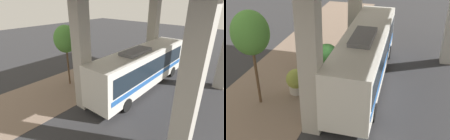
{
  "view_description": "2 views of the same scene",
  "coord_description": "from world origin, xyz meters",
  "views": [
    {
      "loc": [
        9.24,
        -12.02,
        7.48
      ],
      "look_at": [
        0.18,
        -1.39,
        1.67
      ],
      "focal_mm": 28.0,
      "sensor_mm": 36.0,
      "label": 1
    },
    {
      "loc": [
        4.56,
        -15.35,
        9.24
      ],
      "look_at": [
        0.85,
        -1.4,
        1.61
      ],
      "focal_mm": 45.0,
      "sensor_mm": 36.0,
      "label": 2
    }
  ],
  "objects": [
    {
      "name": "bus",
      "position": [
        2.14,
        0.32,
        2.01
      ],
      "size": [
        2.54,
        11.64,
        3.72
      ],
      "color": "silver",
      "rests_on": "ground"
    },
    {
      "name": "planter_middle",
      "position": [
        -0.72,
        1.51,
        0.93
      ],
      "size": [
        1.55,
        1.55,
        1.88
      ],
      "color": "#ADA89E",
      "rests_on": "ground"
    },
    {
      "name": "sidewalk_strip",
      "position": [
        -3.0,
        0.0,
        0.01
      ],
      "size": [
        6.0,
        40.0,
        0.02
      ],
      "color": "#7A6656",
      "rests_on": "ground"
    },
    {
      "name": "ground_plane",
      "position": [
        0.0,
        0.0,
        0.0
      ],
      "size": [
        80.0,
        80.0,
        0.0
      ],
      "primitive_type": "plane",
      "color": "#2D2D30",
      "rests_on": "ground"
    },
    {
      "name": "street_tree_near",
      "position": [
        -3.24,
        -3.45,
        4.22
      ],
      "size": [
        1.97,
        1.97,
        5.42
      ],
      "color": "brown",
      "rests_on": "ground"
    },
    {
      "name": "planter_front",
      "position": [
        -1.6,
        -1.93,
        0.8
      ],
      "size": [
        1.22,
        1.22,
        1.55
      ],
      "color": "#ADA89E",
      "rests_on": "ground"
    },
    {
      "name": "fire_hydrant",
      "position": [
        -0.55,
        -0.15,
        0.5
      ],
      "size": [
        0.47,
        0.23,
        0.99
      ],
      "color": "red",
      "rests_on": "ground"
    },
    {
      "name": "planter_back",
      "position": [
        -1.91,
        0.65,
        0.78
      ],
      "size": [
        1.06,
        1.06,
        1.54
      ],
      "color": "#ADA89E",
      "rests_on": "ground"
    }
  ]
}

